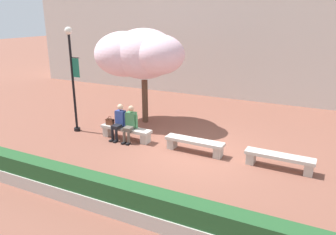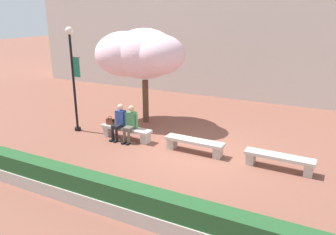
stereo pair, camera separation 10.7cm
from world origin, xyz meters
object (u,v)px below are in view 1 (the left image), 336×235
Objects in this scene: handbag at (110,122)px; lamp_post_with_banner at (72,71)px; stone_bench_west_end at (126,131)px; person_seated_left at (119,120)px; stone_bench_near_west at (194,144)px; person_seated_right at (130,122)px; stone_bench_center at (279,159)px; cherry_tree_main at (140,54)px.

lamp_post_with_banner reaches higher than handbag.
handbag is 2.36m from lamp_post_with_banner.
stone_bench_west_end is 0.46m from person_seated_left.
stone_bench_near_west is at bearing 0.00° from stone_bench_west_end.
stone_bench_west_end is 0.73m from handbag.
handbag is at bearing 3.09° from lamp_post_with_banner.
stone_bench_west_end is 1.55× the size of person_seated_right.
stone_bench_center is 1.55× the size of person_seated_right.
stone_bench_center is at bearing 0.74° from lamp_post_with_banner.
stone_bench_west_end is 5.89× the size of handbag.
person_seated_right is at bearing -69.49° from cherry_tree_main.
lamp_post_with_banner is (-7.58, -0.10, 2.06)m from stone_bench_center.
person_seated_right is 0.92m from handbag.
person_seated_right reaches higher than handbag.
handbag reaches higher than stone_bench_near_west.
cherry_tree_main is at bearing 84.93° from handbag.
lamp_post_with_banner is at bearing -179.26° from stone_bench_center.
stone_bench_west_end is 0.51× the size of lamp_post_with_banner.
person_seated_left is at bearing -82.21° from cherry_tree_main.
stone_bench_near_west is 1.00× the size of stone_bench_center.
stone_bench_west_end is at bearing -75.28° from cherry_tree_main.
person_seated_right is at bearing 1.05° from lamp_post_with_banner.
handbag is at bearing 177.64° from person_seated_right.
handbag is at bearing -95.07° from cherry_tree_main.
lamp_post_with_banner is (-4.89, -0.10, 2.06)m from stone_bench_near_west.
cherry_tree_main reaches higher than person_seated_left.
stone_bench_center is (5.36, 0.00, 0.00)m from stone_bench_west_end.
stone_bench_center is 6.68m from cherry_tree_main.
cherry_tree_main is (-3.19, 1.93, 2.54)m from stone_bench_near_west.
person_seated_left is 0.46m from handbag.
cherry_tree_main is (-5.87, 1.93, 2.54)m from stone_bench_center.
stone_bench_center is (2.68, 0.00, 0.00)m from stone_bench_near_west.
stone_bench_west_end is 1.00× the size of stone_bench_near_west.
handbag is at bearing -179.73° from stone_bench_near_west.
lamp_post_with_banner is at bearing -129.99° from cherry_tree_main.
person_seated_left is 1.00× the size of person_seated_right.
person_seated_left is 0.33× the size of lamp_post_with_banner.
person_seated_right reaches higher than stone_bench_west_end.
person_seated_left is 2.59m from lamp_post_with_banner.
stone_bench_center is 6.05m from handbag.
stone_bench_near_west is at bearing 1.25° from person_seated_right.
person_seated_left is 0.34× the size of cherry_tree_main.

